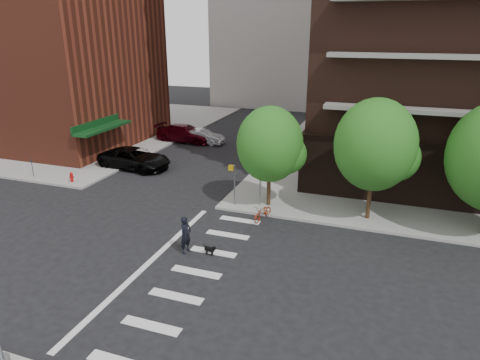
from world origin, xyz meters
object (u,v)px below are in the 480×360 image
object	(u,v)px
scooter	(263,212)
dog_walker	(186,235)
parked_car_black	(135,158)
parked_car_silver	(203,137)
parked_car_maroon	(185,133)
fire_hydrant	(71,177)

from	to	relation	value
scooter	dog_walker	distance (m)	5.58
parked_car_black	scooter	bearing A→B (deg)	-110.15
parked_car_black	dog_walker	world-z (taller)	dog_walker
scooter	dog_walker	xyz separation A→B (m)	(-2.51, -4.96, 0.49)
parked_car_silver	scooter	distance (m)	18.22
parked_car_maroon	dog_walker	xyz separation A→B (m)	(9.93, -19.89, 0.12)
scooter	dog_walker	world-z (taller)	dog_walker
parked_car_black	parked_car_maroon	size ratio (longest dim) A/B	1.01
parked_car_silver	dog_walker	xyz separation A→B (m)	(8.04, -19.80, 0.27)
parked_car_black	parked_car_silver	size ratio (longest dim) A/B	1.41
fire_hydrant	dog_walker	size ratio (longest dim) A/B	0.38
scooter	fire_hydrant	bearing A→B (deg)	-170.70
parked_car_black	parked_car_silver	distance (m)	9.09
parked_car_maroon	parked_car_silver	xyz separation A→B (m)	(1.89, -0.09, -0.15)
fire_hydrant	parked_car_maroon	bearing A→B (deg)	80.43
dog_walker	scooter	bearing A→B (deg)	-14.00
fire_hydrant	dog_walker	xyz separation A→B (m)	(12.23, -6.26, 0.41)
parked_car_silver	scooter	bearing A→B (deg)	-145.22
parked_car_maroon	dog_walker	bearing A→B (deg)	-153.23
parked_car_maroon	fire_hydrant	bearing A→B (deg)	170.66
scooter	parked_car_black	bearing A→B (deg)	168.77
scooter	parked_car_silver	bearing A→B (deg)	139.74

